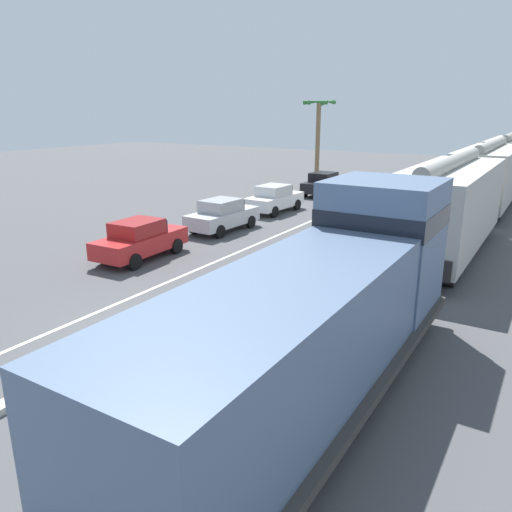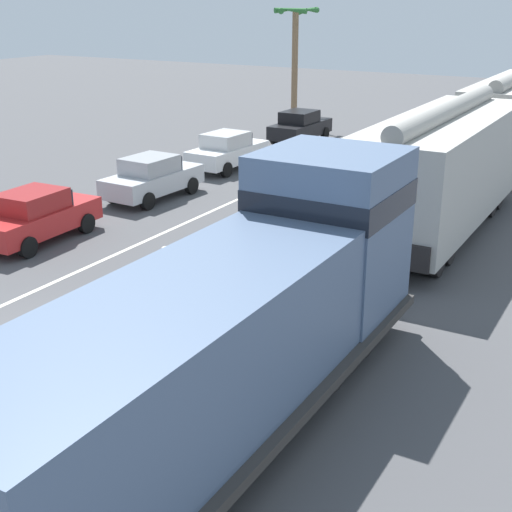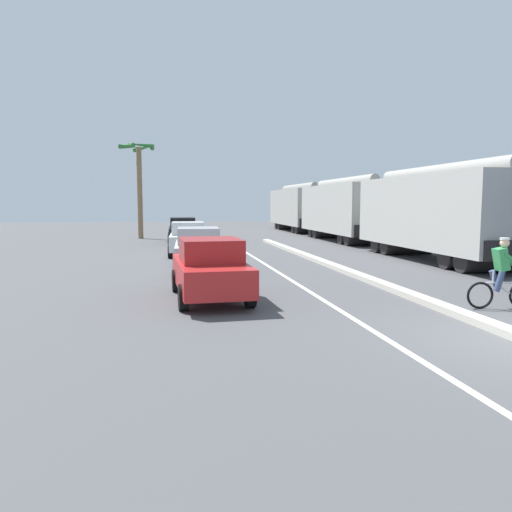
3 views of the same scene
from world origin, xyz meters
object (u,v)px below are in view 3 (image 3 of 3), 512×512
(parked_car_white, at_px, (188,238))
(palm_tree_near, at_px, (139,169))
(hopper_car_lead, at_px, (437,213))
(parked_car_red, at_px, (210,269))
(cyclist, at_px, (501,275))
(hopper_car_trailing, at_px, (298,208))
(parked_car_black, at_px, (183,230))
(parked_car_silver, at_px, (198,249))
(hopper_car_middle, at_px, (344,210))

(parked_car_white, distance_m, palm_tree_near, 12.98)
(hopper_car_lead, bearing_deg, parked_car_red, -146.36)
(hopper_car_lead, height_order, cyclist, hopper_car_lead)
(parked_car_red, height_order, parked_car_white, same)
(hopper_car_trailing, bearing_deg, palm_tree_near, -152.72)
(parked_car_black, bearing_deg, parked_car_white, -89.89)
(hopper_car_lead, distance_m, parked_car_silver, 10.62)
(parked_car_white, distance_m, parked_car_black, 7.19)
(hopper_car_lead, xyz_separation_m, hopper_car_middle, (0.00, 11.60, 0.00))
(hopper_car_lead, xyz_separation_m, palm_tree_near, (-13.43, 16.27, 2.84))
(hopper_car_middle, xyz_separation_m, parked_car_white, (-10.61, -7.31, -1.26))
(parked_car_white, bearing_deg, cyclist, -63.42)
(cyclist, bearing_deg, hopper_car_trailing, 83.45)
(parked_car_red, height_order, palm_tree_near, palm_tree_near)
(cyclist, bearing_deg, hopper_car_lead, 68.34)
(hopper_car_trailing, height_order, parked_car_black, hopper_car_trailing)
(hopper_car_lead, relative_size, parked_car_black, 2.51)
(palm_tree_near, bearing_deg, parked_car_black, -59.70)
(parked_car_white, xyz_separation_m, parked_car_black, (-0.01, 7.19, 0.00))
(parked_car_silver, distance_m, parked_car_white, 5.54)
(hopper_car_middle, bearing_deg, parked_car_silver, -129.17)
(hopper_car_lead, distance_m, parked_car_red, 12.71)
(parked_car_white, bearing_deg, hopper_car_trailing, 60.70)
(hopper_car_lead, xyz_separation_m, parked_car_silver, (-10.47, -1.25, -1.26))
(hopper_car_lead, relative_size, hopper_car_trailing, 1.00)
(cyclist, bearing_deg, parked_car_silver, 129.41)
(hopper_car_lead, xyz_separation_m, parked_car_black, (-10.63, 11.48, -1.26))
(hopper_car_lead, relative_size, parked_car_red, 2.48)
(parked_car_black, distance_m, palm_tree_near, 6.91)
(parked_car_black, relative_size, cyclist, 2.46)
(parked_car_black, distance_m, cyclist, 22.01)
(hopper_car_trailing, xyz_separation_m, palm_tree_near, (-13.43, -6.93, 2.84))
(parked_car_black, height_order, cyclist, cyclist)
(hopper_car_lead, distance_m, parked_car_black, 15.69)
(parked_car_red, bearing_deg, parked_car_black, 90.29)
(palm_tree_near, bearing_deg, hopper_car_lead, -50.47)
(hopper_car_middle, distance_m, parked_car_silver, 16.63)
(hopper_car_middle, bearing_deg, parked_car_red, -119.51)
(cyclist, bearing_deg, palm_tree_near, 110.64)
(cyclist, bearing_deg, parked_car_black, 108.21)
(parked_car_red, xyz_separation_m, cyclist, (6.79, -2.43, 0.00))
(hopper_car_lead, distance_m, parked_car_white, 11.51)
(hopper_car_middle, bearing_deg, parked_car_black, -179.33)
(parked_car_white, height_order, parked_car_black, same)
(hopper_car_lead, relative_size, parked_car_silver, 2.48)
(parked_car_red, bearing_deg, palm_tree_near, 97.10)
(hopper_car_trailing, height_order, parked_car_silver, hopper_car_trailing)
(parked_car_white, bearing_deg, palm_tree_near, 103.23)
(parked_car_silver, bearing_deg, cyclist, -50.59)
(cyclist, relative_size, palm_tree_near, 0.25)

